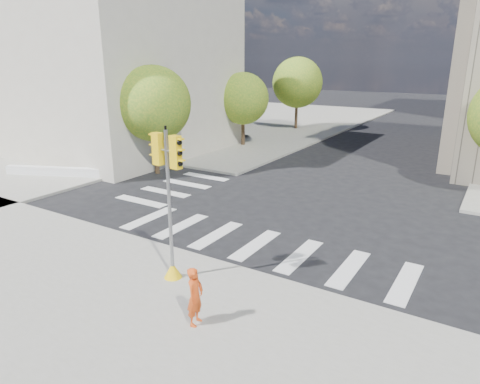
% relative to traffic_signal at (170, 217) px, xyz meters
% --- Properties ---
extents(ground, '(160.00, 160.00, 0.00)m').
position_rel_traffic_signal_xyz_m(ground, '(0.92, 5.77, -2.17)').
color(ground, black).
rests_on(ground, ground).
extents(sidewalk_far_left, '(28.00, 40.00, 0.15)m').
position_rel_traffic_signal_xyz_m(sidewalk_far_left, '(-19.08, 31.77, -2.10)').
color(sidewalk_far_left, gray).
rests_on(sidewalk_far_left, ground).
extents(classical_building, '(19.00, 15.00, 12.70)m').
position_rel_traffic_signal_xyz_m(classical_building, '(-19.08, 13.77, 4.27)').
color(classical_building, beige).
rests_on(classical_building, ground).
extents(tree_lw_near, '(4.40, 4.40, 6.41)m').
position_rel_traffic_signal_xyz_m(tree_lw_near, '(-9.58, 9.77, 2.03)').
color(tree_lw_near, '#382616').
rests_on(tree_lw_near, ground).
extents(tree_lw_mid, '(4.00, 4.00, 5.77)m').
position_rel_traffic_signal_xyz_m(tree_lw_mid, '(-9.58, 19.77, 1.59)').
color(tree_lw_mid, '#382616').
rests_on(tree_lw_mid, ground).
extents(tree_lw_far, '(4.80, 4.80, 6.95)m').
position_rel_traffic_signal_xyz_m(tree_lw_far, '(-9.58, 29.77, 2.37)').
color(tree_lw_far, '#382616').
rests_on(tree_lw_far, ground).
extents(traffic_signal, '(1.08, 0.56, 4.75)m').
position_rel_traffic_signal_xyz_m(traffic_signal, '(0.00, 0.00, 0.00)').
color(traffic_signal, yellow).
rests_on(traffic_signal, sidewalk_near).
extents(photographer, '(0.47, 0.63, 1.57)m').
position_rel_traffic_signal_xyz_m(photographer, '(2.11, -1.57, -1.24)').
color(photographer, '#DC4914').
rests_on(photographer, sidewalk_near).
extents(planter_wall, '(5.66, 2.77, 0.50)m').
position_rel_traffic_signal_xyz_m(planter_wall, '(-13.98, 5.79, -1.77)').
color(planter_wall, white).
rests_on(planter_wall, sidewalk_left_near).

